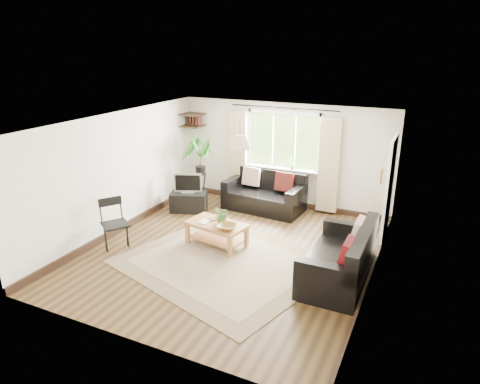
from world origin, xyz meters
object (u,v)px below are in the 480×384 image
at_px(palm_stand, 201,171).
at_px(coffee_table, 217,234).
at_px(folding_chair, 115,225).
at_px(sofa_back, 264,192).
at_px(tv_stand, 189,202).
at_px(sofa_right, 339,255).

bearing_deg(palm_stand, coffee_table, -52.92).
distance_m(coffee_table, folding_chair, 1.87).
bearing_deg(sofa_back, tv_stand, -148.20).
distance_m(sofa_right, coffee_table, 2.37).
xyz_separation_m(coffee_table, palm_stand, (-1.42, 1.88, 0.57)).
bearing_deg(sofa_right, palm_stand, -119.22).
height_order(sofa_right, palm_stand, palm_stand).
relative_size(tv_stand, folding_chair, 0.85).
bearing_deg(folding_chair, palm_stand, 29.47).
height_order(tv_stand, palm_stand, palm_stand).
xyz_separation_m(sofa_back, sofa_right, (2.24, -2.35, 0.01)).
height_order(sofa_back, palm_stand, palm_stand).
distance_m(tv_stand, folding_chair, 2.25).
xyz_separation_m(sofa_right, palm_stand, (-3.77, 2.13, 0.37)).
bearing_deg(tv_stand, sofa_back, 5.76).
relative_size(sofa_right, tv_stand, 2.27).
height_order(sofa_back, sofa_right, sofa_right).
height_order(sofa_right, tv_stand, sofa_right).
bearing_deg(sofa_right, coffee_table, -95.86).
height_order(sofa_back, coffee_table, sofa_back).
distance_m(sofa_back, palm_stand, 1.59).
height_order(palm_stand, folding_chair, palm_stand).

